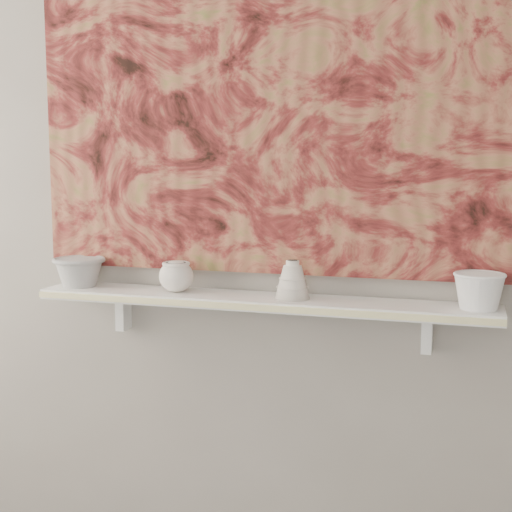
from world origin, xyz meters
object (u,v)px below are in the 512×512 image
at_px(shelf, 260,301).
at_px(cup_cream, 176,276).
at_px(bowl_grey, 79,271).
at_px(bowl_white, 479,291).
at_px(bell_vessel, 292,279).
at_px(painting, 267,92).

height_order(shelf, cup_cream, cup_cream).
xyz_separation_m(bowl_grey, bowl_white, (1.24, 0.00, 0.00)).
xyz_separation_m(shelf, bowl_white, (0.63, 0.00, 0.07)).
bearing_deg(bowl_white, cup_cream, 180.00).
bearing_deg(bowl_grey, bowl_white, 0.00).
distance_m(bowl_grey, bell_vessel, 0.71).
bearing_deg(bowl_grey, painting, 7.50).
distance_m(bowl_grey, cup_cream, 0.34).
relative_size(painting, bowl_white, 10.65).
distance_m(painting, cup_cream, 0.63).
height_order(shelf, bowl_white, bowl_white).
relative_size(shelf, cup_cream, 13.08).
bearing_deg(bowl_grey, shelf, 0.00).
bearing_deg(bowl_white, bowl_grey, 180.00).
xyz_separation_m(shelf, painting, (0.00, 0.08, 0.62)).
relative_size(bowl_grey, bell_vessel, 1.48).
xyz_separation_m(bell_vessel, bowl_white, (0.53, 0.00, -0.01)).
height_order(bowl_grey, bell_vessel, bell_vessel).
bearing_deg(bell_vessel, bowl_white, 0.00).
relative_size(bowl_grey, bowl_white, 1.20).
bearing_deg(bell_vessel, shelf, 180.00).
distance_m(bell_vessel, bowl_white, 0.53).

